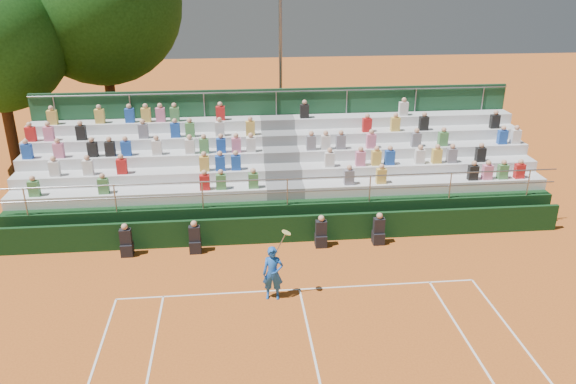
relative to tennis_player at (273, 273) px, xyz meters
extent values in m
plane|color=#C35E20|center=(0.83, 0.38, -0.84)|extent=(90.00, 90.00, 0.00)
cube|color=white|center=(0.83, 0.38, -0.84)|extent=(11.00, 0.06, 0.01)
cube|color=white|center=(0.83, -2.82, -0.84)|extent=(0.06, 6.40, 0.01)
cube|color=black|center=(0.83, 3.58, -0.34)|extent=(20.00, 0.15, 1.00)
cube|color=black|center=(-4.76, 3.13, -0.62)|extent=(0.40, 0.40, 0.44)
cube|color=black|center=(-4.76, 3.13, -0.14)|extent=(0.38, 0.25, 0.55)
sphere|color=tan|center=(-4.76, 3.13, 0.24)|extent=(0.22, 0.22, 0.22)
cube|color=black|center=(-2.45, 3.13, -0.62)|extent=(0.40, 0.40, 0.44)
cube|color=black|center=(-2.45, 3.13, -0.14)|extent=(0.38, 0.25, 0.55)
sphere|color=tan|center=(-2.45, 3.13, 0.24)|extent=(0.22, 0.22, 0.22)
cube|color=black|center=(1.92, 3.13, -0.62)|extent=(0.40, 0.40, 0.44)
cube|color=black|center=(1.92, 3.13, -0.14)|extent=(0.38, 0.25, 0.55)
sphere|color=tan|center=(1.92, 3.13, 0.24)|extent=(0.22, 0.22, 0.22)
cube|color=black|center=(3.98, 3.13, -0.62)|extent=(0.40, 0.40, 0.44)
cube|color=black|center=(3.98, 3.13, -0.14)|extent=(0.38, 0.25, 0.55)
sphere|color=tan|center=(3.98, 3.13, 0.24)|extent=(0.22, 0.22, 0.22)
cube|color=black|center=(0.83, 6.68, -0.24)|extent=(20.00, 5.20, 1.20)
cube|color=silver|center=(-4.52, 5.00, 0.57)|extent=(9.30, 0.85, 0.42)
cube|color=silver|center=(6.18, 5.00, 0.57)|extent=(9.30, 0.85, 0.42)
cube|color=slate|center=(0.83, 5.00, 0.57)|extent=(1.40, 0.85, 0.42)
cube|color=silver|center=(-4.52, 5.85, 0.99)|extent=(9.30, 0.85, 0.42)
cube|color=silver|center=(6.18, 5.85, 0.99)|extent=(9.30, 0.85, 0.42)
cube|color=slate|center=(0.83, 5.85, 0.99)|extent=(1.40, 0.85, 0.42)
cube|color=silver|center=(-4.52, 6.70, 1.41)|extent=(9.30, 0.85, 0.42)
cube|color=silver|center=(6.18, 6.70, 1.41)|extent=(9.30, 0.85, 0.42)
cube|color=slate|center=(0.83, 6.70, 1.41)|extent=(1.40, 0.85, 0.42)
cube|color=silver|center=(-4.52, 7.55, 1.83)|extent=(9.30, 0.85, 0.42)
cube|color=silver|center=(6.18, 7.55, 1.83)|extent=(9.30, 0.85, 0.42)
cube|color=slate|center=(0.83, 7.55, 1.83)|extent=(1.40, 0.85, 0.42)
cube|color=silver|center=(-4.52, 8.40, 2.25)|extent=(9.30, 0.85, 0.42)
cube|color=silver|center=(6.18, 8.40, 2.25)|extent=(9.30, 0.85, 0.42)
cube|color=slate|center=(0.83, 8.40, 2.25)|extent=(1.40, 0.85, 0.42)
cube|color=#1A4428|center=(0.83, 8.93, 1.36)|extent=(20.00, 0.12, 4.40)
cylinder|color=gray|center=(0.83, 4.13, 1.36)|extent=(20.00, 0.05, 0.05)
cylinder|color=gray|center=(0.83, 8.83, 3.46)|extent=(20.00, 0.05, 0.05)
cube|color=#4C8C4C|center=(-8.07, 4.85, 1.06)|extent=(0.36, 0.24, 0.56)
cube|color=#4C8C4C|center=(-5.68, 4.85, 1.06)|extent=(0.36, 0.24, 0.56)
cube|color=red|center=(-2.10, 4.85, 1.06)|extent=(0.36, 0.24, 0.56)
cube|color=#4C8C4C|center=(-1.51, 4.85, 1.06)|extent=(0.36, 0.24, 0.56)
cube|color=#4C8C4C|center=(-0.34, 4.85, 1.06)|extent=(0.36, 0.24, 0.56)
cube|color=silver|center=(-7.54, 5.70, 1.48)|extent=(0.36, 0.24, 0.56)
cube|color=silver|center=(-6.35, 5.70, 1.48)|extent=(0.36, 0.24, 0.56)
cube|color=red|center=(-5.14, 5.70, 1.48)|extent=(0.36, 0.24, 0.56)
cube|color=gold|center=(-2.13, 5.70, 1.48)|extent=(0.36, 0.24, 0.56)
cube|color=#1E4CB2|center=(-1.54, 5.70, 1.48)|extent=(0.36, 0.24, 0.56)
cube|color=#1E4CB2|center=(-0.95, 5.70, 1.48)|extent=(0.36, 0.24, 0.56)
cube|color=#1E4CB2|center=(-8.70, 6.55, 1.90)|extent=(0.36, 0.24, 0.56)
cube|color=pink|center=(-7.56, 6.55, 1.90)|extent=(0.36, 0.24, 0.56)
cube|color=black|center=(-6.32, 6.55, 1.90)|extent=(0.36, 0.24, 0.56)
cube|color=black|center=(-5.67, 6.55, 1.90)|extent=(0.36, 0.24, 0.56)
cube|color=#1E4CB2|center=(-5.08, 6.55, 1.90)|extent=(0.36, 0.24, 0.56)
cube|color=silver|center=(-3.93, 6.55, 1.90)|extent=(0.36, 0.24, 0.56)
cube|color=silver|center=(-2.68, 6.55, 1.90)|extent=(0.36, 0.24, 0.56)
cube|color=#4C8C4C|center=(-2.14, 6.55, 1.90)|extent=(0.36, 0.24, 0.56)
cube|color=#1E4CB2|center=(-1.49, 6.55, 1.90)|extent=(0.36, 0.24, 0.56)
cube|color=pink|center=(-0.91, 6.55, 1.90)|extent=(0.36, 0.24, 0.56)
cube|color=silver|center=(-0.35, 6.55, 1.90)|extent=(0.36, 0.24, 0.56)
cube|color=red|center=(-8.76, 7.40, 2.32)|extent=(0.36, 0.24, 0.56)
cube|color=pink|center=(-8.09, 7.40, 2.32)|extent=(0.36, 0.24, 0.56)
cube|color=black|center=(-6.88, 7.40, 2.32)|extent=(0.36, 0.24, 0.56)
cube|color=slate|center=(-4.51, 7.40, 2.32)|extent=(0.36, 0.24, 0.56)
cube|color=#1E4CB2|center=(-3.28, 7.40, 2.32)|extent=(0.36, 0.24, 0.56)
cube|color=#4C8C4C|center=(-2.70, 7.40, 2.32)|extent=(0.36, 0.24, 0.56)
cube|color=silver|center=(-1.53, 7.40, 2.32)|extent=(0.36, 0.24, 0.56)
cube|color=gold|center=(-0.32, 7.40, 2.32)|extent=(0.36, 0.24, 0.56)
cube|color=gold|center=(-8.13, 8.25, 2.74)|extent=(0.36, 0.24, 0.56)
cube|color=gold|center=(-6.30, 8.25, 2.74)|extent=(0.36, 0.24, 0.56)
cube|color=#1E4CB2|center=(-5.12, 8.25, 2.74)|extent=(0.36, 0.24, 0.56)
cube|color=gold|center=(-4.48, 8.25, 2.74)|extent=(0.36, 0.24, 0.56)
cube|color=pink|center=(-3.90, 8.25, 2.74)|extent=(0.36, 0.24, 0.56)
cube|color=#4C8C4C|center=(-3.34, 8.25, 2.74)|extent=(0.36, 0.24, 0.56)
cube|color=red|center=(-1.50, 8.25, 2.74)|extent=(0.36, 0.24, 0.56)
cube|color=slate|center=(3.21, 4.85, 1.06)|extent=(0.36, 0.24, 0.56)
cube|color=gold|center=(4.42, 4.85, 1.06)|extent=(0.36, 0.24, 0.56)
cube|color=black|center=(7.98, 4.85, 1.06)|extent=(0.36, 0.24, 0.56)
cube|color=pink|center=(8.54, 4.85, 1.06)|extent=(0.36, 0.24, 0.56)
cube|color=#4C8C4C|center=(9.15, 4.85, 1.06)|extent=(0.36, 0.24, 0.56)
cube|color=red|center=(9.82, 4.85, 1.06)|extent=(0.36, 0.24, 0.56)
cube|color=silver|center=(2.61, 5.70, 1.48)|extent=(0.36, 0.24, 0.56)
cube|color=pink|center=(3.80, 5.70, 1.48)|extent=(0.36, 0.24, 0.56)
cube|color=gold|center=(4.42, 5.70, 1.48)|extent=(0.36, 0.24, 0.56)
cube|color=#1E4CB2|center=(4.95, 5.70, 1.48)|extent=(0.36, 0.24, 0.56)
cube|color=silver|center=(6.14, 5.70, 1.48)|extent=(0.36, 0.24, 0.56)
cube|color=gold|center=(6.82, 5.70, 1.48)|extent=(0.36, 0.24, 0.56)
cube|color=slate|center=(7.42, 5.70, 1.48)|extent=(0.36, 0.24, 0.56)
cube|color=black|center=(8.58, 5.70, 1.48)|extent=(0.36, 0.24, 0.56)
cube|color=slate|center=(2.01, 6.55, 1.90)|extent=(0.36, 0.24, 0.56)
cube|color=silver|center=(2.58, 6.55, 1.90)|extent=(0.36, 0.24, 0.56)
cube|color=slate|center=(3.19, 6.55, 1.90)|extent=(0.36, 0.24, 0.56)
cube|color=pink|center=(4.40, 6.55, 1.90)|extent=(0.36, 0.24, 0.56)
cube|color=slate|center=(6.23, 6.55, 1.90)|extent=(0.36, 0.24, 0.56)
cube|color=#4C8C4C|center=(7.33, 6.55, 1.90)|extent=(0.36, 0.24, 0.56)
cube|color=#1E4CB2|center=(9.81, 6.55, 1.90)|extent=(0.36, 0.24, 0.56)
cube|color=silver|center=(10.37, 6.55, 1.90)|extent=(0.36, 0.24, 0.56)
cube|color=red|center=(4.41, 7.40, 2.32)|extent=(0.36, 0.24, 0.56)
cube|color=gold|center=(5.59, 7.40, 2.32)|extent=(0.36, 0.24, 0.56)
cube|color=black|center=(6.78, 7.40, 2.32)|extent=(0.36, 0.24, 0.56)
cube|color=black|center=(9.82, 7.40, 2.32)|extent=(0.36, 0.24, 0.56)
cube|color=black|center=(1.95, 8.25, 2.74)|extent=(0.36, 0.24, 0.56)
cube|color=silver|center=(6.15, 8.25, 2.74)|extent=(0.36, 0.24, 0.56)
imported|color=blue|center=(0.00, 0.00, -0.01)|extent=(0.66, 0.47, 1.68)
cylinder|color=gray|center=(0.25, 0.00, 1.01)|extent=(0.26, 0.03, 0.51)
cylinder|color=#E5D866|center=(0.40, 0.00, 1.31)|extent=(0.26, 0.28, 0.14)
cylinder|color=#321F12|center=(-11.40, 12.30, 0.94)|extent=(0.50, 0.50, 3.58)
cylinder|color=#321F12|center=(-7.16, 14.78, 1.33)|extent=(0.50, 0.50, 4.35)
sphere|color=#113A0F|center=(-7.16, 14.78, 6.64)|extent=(7.83, 7.83, 7.83)
cylinder|color=gray|center=(1.42, 13.39, 3.40)|extent=(0.16, 0.16, 8.49)
camera|label=1|loc=(-0.99, -14.27, 8.45)|focal=35.00mm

